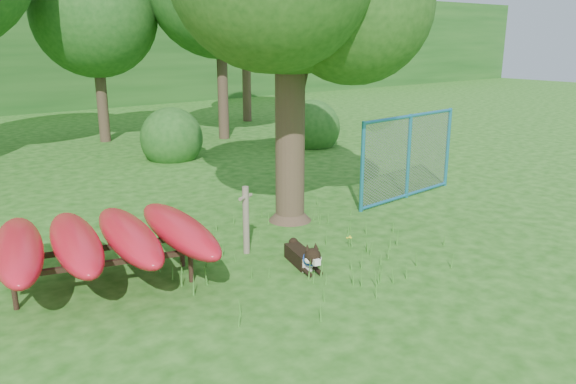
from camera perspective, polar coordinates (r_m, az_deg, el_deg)
ground at (r=8.50m, az=3.96°, el=-8.46°), size 80.00×80.00×0.00m
wooden_post at (r=9.13m, az=-4.29°, el=-2.69°), size 0.31×0.17×1.14m
kayak_rack at (r=8.29m, az=-18.32°, el=-4.57°), size 3.09×3.33×0.93m
husky_dog at (r=8.70m, az=1.67°, el=-6.58°), size 0.50×1.07×0.49m
fence_section at (r=12.51m, az=12.14°, el=3.55°), size 3.17×0.33×3.09m
wildflower_clump at (r=9.56m, az=6.24°, el=-4.70°), size 0.09×0.09×0.20m
bg_tree_c at (r=19.93m, az=-19.05°, el=16.60°), size 4.00×4.00×6.12m
shrub_right at (r=18.39m, az=2.45°, el=4.69°), size 1.80×1.80×1.80m
shrub_mid at (r=16.78m, az=-11.63°, el=3.33°), size 1.80×1.80×1.80m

